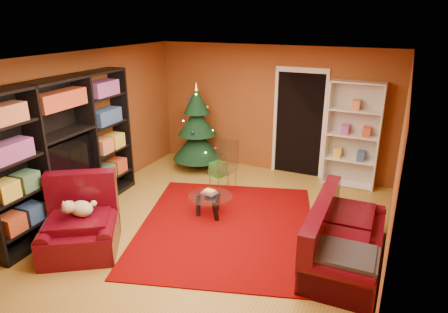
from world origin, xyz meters
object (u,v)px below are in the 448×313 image
at_px(gift_box_red, 219,159).
at_px(coffee_table, 210,205).
at_px(media_unit, 64,152).
at_px(gift_box_green, 218,169).
at_px(acrylic_chair, 223,169).
at_px(armchair, 79,224).
at_px(rug, 227,226).
at_px(dog, 82,209).
at_px(christmas_tree, 197,128).
at_px(sofa, 347,233).
at_px(white_bookshelf, 353,135).

height_order(gift_box_red, coffee_table, coffee_table).
height_order(media_unit, gift_box_green, media_unit).
bearing_deg(acrylic_chair, armchair, -110.99).
height_order(rug, dog, dog).
bearing_deg(dog, rug, 8.34).
bearing_deg(media_unit, gift_box_red, 67.77).
bearing_deg(christmas_tree, gift_box_green, -18.68).
distance_m(sofa, acrylic_chair, 2.81).
distance_m(media_unit, white_bookshelf, 5.10).
bearing_deg(sofa, gift_box_red, 48.99).
height_order(gift_box_green, gift_box_red, gift_box_green).
distance_m(white_bookshelf, acrylic_chair, 2.52).
bearing_deg(coffee_table, rug, -29.47).
height_order(armchair, dog, armchair).
relative_size(white_bookshelf, coffee_table, 2.84).
height_order(gift_box_red, dog, dog).
xyz_separation_m(armchair, coffee_table, (1.20, 1.67, -0.23)).
distance_m(gift_box_green, gift_box_red, 0.70).
distance_m(white_bookshelf, armchair, 5.03).
xyz_separation_m(coffee_table, acrylic_chair, (-0.23, 0.99, 0.25)).
bearing_deg(christmas_tree, sofa, -32.95).
distance_m(rug, gift_box_green, 2.14).
relative_size(armchair, acrylic_chair, 1.24).
height_order(rug, white_bookshelf, white_bookshelf).
relative_size(rug, white_bookshelf, 1.51).
height_order(christmas_tree, gift_box_red, christmas_tree).
bearing_deg(gift_box_green, acrylic_chair, -57.89).
relative_size(christmas_tree, armchair, 1.73).
distance_m(media_unit, christmas_tree, 2.93).
xyz_separation_m(christmas_tree, acrylic_chair, (0.99, -0.85, -0.47)).
bearing_deg(gift_box_red, white_bookshelf, -0.41).
xyz_separation_m(rug, white_bookshelf, (1.48, 2.49, 1.00)).
height_order(gift_box_green, white_bookshelf, white_bookshelf).
distance_m(christmas_tree, dog, 3.46).
relative_size(gift_box_red, dog, 0.50).
distance_m(gift_box_green, white_bookshelf, 2.73).
height_order(armchair, sofa, armchair).
xyz_separation_m(christmas_tree, gift_box_red, (0.29, 0.44, -0.81)).
bearing_deg(armchair, dog, 45.00).
distance_m(media_unit, acrylic_chair, 2.77).
bearing_deg(armchair, coffee_table, 21.45).
relative_size(christmas_tree, gift_box_green, 6.67).
bearing_deg(sofa, dog, 108.94).
relative_size(dog, acrylic_chair, 0.46).
relative_size(white_bookshelf, sofa, 1.06).
height_order(christmas_tree, white_bookshelf, white_bookshelf).
distance_m(christmas_tree, armchair, 3.55).
relative_size(sofa, acrylic_chair, 2.24).
bearing_deg(coffee_table, media_unit, -155.30).
height_order(media_unit, christmas_tree, media_unit).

